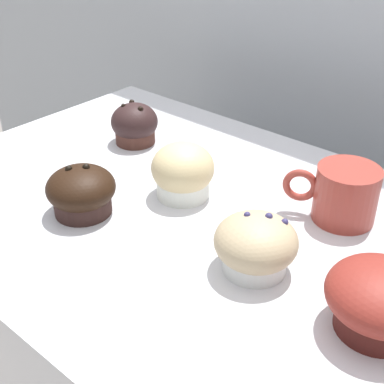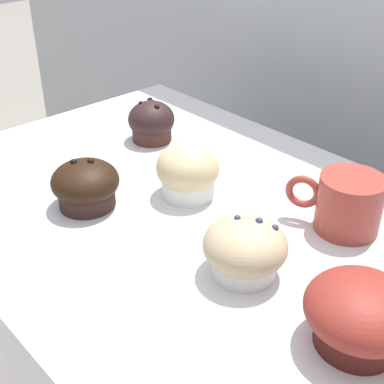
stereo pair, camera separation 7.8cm
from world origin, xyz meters
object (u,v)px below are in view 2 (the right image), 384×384
(muffin_front_center, at_px, (151,122))
(muffin_front_right, at_px, (86,185))
(muffin_front_left, at_px, (188,172))
(muffin_back_right, at_px, (361,314))
(muffin_back_left, at_px, (245,249))
(coffee_cup, at_px, (348,202))

(muffin_front_center, xyz_separation_m, muffin_front_right, (0.12, -0.22, -0.00))
(muffin_front_center, xyz_separation_m, muffin_front_left, (0.20, -0.09, 0.01))
(muffin_front_center, height_order, muffin_back_right, muffin_back_right)
(muffin_front_left, bearing_deg, muffin_back_left, -21.65)
(muffin_front_left, distance_m, coffee_cup, 0.25)
(muffin_back_left, bearing_deg, muffin_front_left, 158.35)
(muffin_front_center, xyz_separation_m, muffin_back_right, (0.56, -0.16, 0.01))
(muffin_front_left, bearing_deg, muffin_front_right, -121.05)
(muffin_back_right, bearing_deg, muffin_back_left, -179.32)
(muffin_front_left, relative_size, coffee_cup, 0.75)
(muffin_back_left, relative_size, muffin_back_right, 0.88)
(muffin_front_center, distance_m, coffee_cup, 0.42)
(muffin_front_center, bearing_deg, muffin_back_right, -16.06)
(muffin_back_left, bearing_deg, muffin_front_center, 157.52)
(muffin_back_left, height_order, muffin_front_right, muffin_back_left)
(muffin_back_left, bearing_deg, coffee_cup, 80.86)
(muffin_back_right, xyz_separation_m, muffin_front_left, (-0.36, 0.07, -0.00))
(muffin_front_center, relative_size, coffee_cup, 0.66)
(muffin_back_left, distance_m, muffin_front_left, 0.21)
(muffin_front_left, distance_m, muffin_front_right, 0.16)
(muffin_front_center, distance_m, muffin_back_right, 0.58)
(muffin_back_right, distance_m, muffin_front_right, 0.44)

